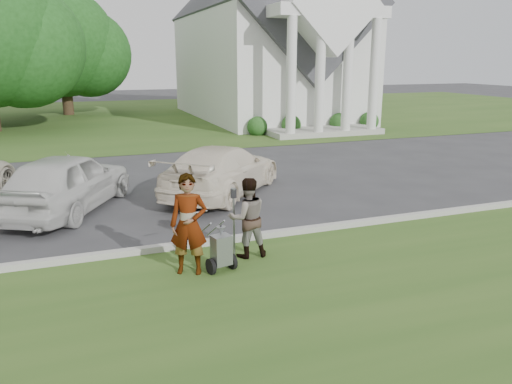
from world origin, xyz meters
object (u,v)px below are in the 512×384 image
tree_back (62,48)px  car_c (222,170)px  church (268,29)px  parking_meter_near (234,214)px  person_right (247,218)px  person_left (189,225)px  striping_cart (221,251)px  car_b (67,182)px

tree_back → car_c: tree_back is taller
church → parking_meter_near: church is taller
person_right → car_c: size_ratio=0.32×
car_c → parking_meter_near: bearing=118.4°
church → tree_back: size_ratio=2.51×
person_left → tree_back: bearing=116.0°
church → parking_meter_near: (-9.92, -23.31, -5.02)m
striping_cart → person_left: size_ratio=0.58×
church → person_left: church is taller
parking_meter_near → church: bearing=67.0°
church → parking_meter_near: bearing=-113.0°
car_b → church: bearing=-96.8°
car_b → parking_meter_near: bearing=153.3°
church → car_c: bearing=-115.3°
tree_back → church: bearing=-27.8°
person_left → person_right: (1.30, 0.40, -0.13)m
parking_meter_near → tree_back: bearing=95.8°
car_c → person_right: bearing=121.5°
person_right → car_c: (0.93, 4.95, -0.09)m
car_c → church: bearing=-73.3°
tree_back → parking_meter_near: size_ratio=6.62×
striping_cart → car_b: (-2.73, 5.23, 0.38)m
church → person_left: size_ratio=12.52×
striping_cart → car_c: bearing=60.5°
tree_back → striping_cart: 31.27m
striping_cart → parking_meter_near: (0.48, 0.67, 0.49)m
striping_cart → person_right: person_right is taller
tree_back → person_right: size_ratio=5.79×
parking_meter_near → car_c: car_c is taller
church → person_right: church is taller
person_right → church: bearing=-109.7°
church → striping_cart: (-10.40, -23.99, -5.52)m
church → person_right: 25.88m
person_left → car_c: person_left is taller
church → car_b: church is taller
tree_back → striping_cart: (2.61, -30.86, -4.30)m
person_left → car_b: person_left is taller
church → parking_meter_near: size_ratio=16.59×
car_b → car_c: size_ratio=0.93×
striping_cart → person_left: (-0.58, 0.14, 0.54)m
car_c → person_left: bearing=109.5°
tree_back → car_b: 25.93m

